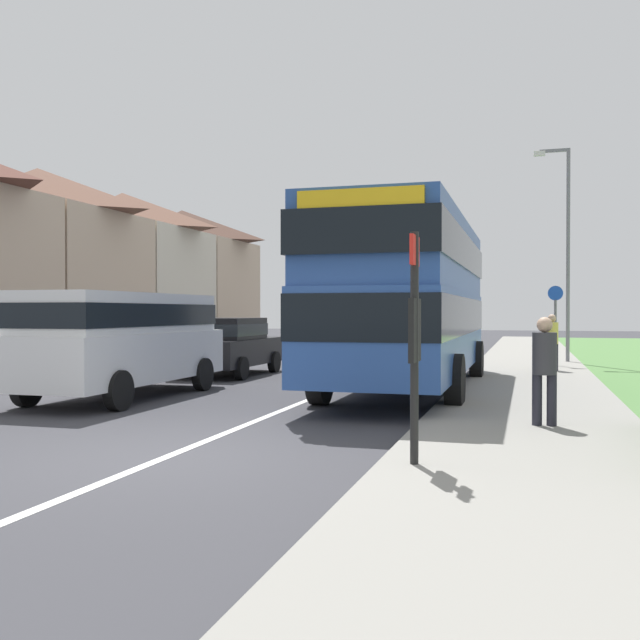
{
  "coord_description": "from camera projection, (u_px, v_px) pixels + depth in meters",
  "views": [
    {
      "loc": [
        4.16,
        -7.72,
        1.75
      ],
      "look_at": [
        0.67,
        4.21,
        1.6
      ],
      "focal_mm": 39.95,
      "sensor_mm": 36.0,
      "label": 1
    }
  ],
  "objects": [
    {
      "name": "house_terrace_far_side",
      "position": [
        84.0,
        266.0,
        31.88
      ],
      "size": [
        7.24,
        24.97,
        7.56
      ],
      "color": "#C1A88E",
      "rests_on": "ground_plane"
    },
    {
      "name": "pedestrian_walking_away",
      "position": [
        552.0,
        339.0,
        19.63
      ],
      "size": [
        0.34,
        0.34,
        1.67
      ],
      "color": "#23232D",
      "rests_on": "ground_plane"
    },
    {
      "name": "ground_plane",
      "position": [
        169.0,
        456.0,
        8.6
      ],
      "size": [
        120.0,
        120.0,
        0.0
      ],
      "primitive_type": "plane",
      "color": "#38383D"
    },
    {
      "name": "pedestrian_at_stop",
      "position": [
        544.0,
        366.0,
        10.14
      ],
      "size": [
        0.34,
        0.34,
        1.67
      ],
      "color": "#23232D",
      "rests_on": "ground_plane"
    },
    {
      "name": "cycle_route_sign",
      "position": [
        555.0,
        322.0,
        21.37
      ],
      "size": [
        0.44,
        0.08,
        2.52
      ],
      "color": "slate",
      "rests_on": "ground_plane"
    },
    {
      "name": "pavement_near_side",
      "position": [
        530.0,
        403.0,
        13.18
      ],
      "size": [
        3.2,
        68.0,
        0.12
      ],
      "primitive_type": "cube",
      "color": "gray",
      "rests_on": "ground_plane"
    },
    {
      "name": "bus_stop_sign",
      "position": [
        415.0,
        331.0,
        7.59
      ],
      "size": [
        0.09,
        0.52,
        2.6
      ],
      "color": "black",
      "rests_on": "ground_plane"
    },
    {
      "name": "lane_marking_centre",
      "position": [
        338.0,
        388.0,
        16.28
      ],
      "size": [
        0.14,
        60.0,
        0.01
      ],
      "primitive_type": "cube",
      "color": "silver",
      "rests_on": "ground_plane"
    },
    {
      "name": "parked_car_black",
      "position": [
        228.0,
        344.0,
        19.42
      ],
      "size": [
        1.93,
        3.94,
        1.57
      ],
      "color": "black",
      "rests_on": "ground_plane"
    },
    {
      "name": "parked_van_white",
      "position": [
        123.0,
        335.0,
        14.35
      ],
      "size": [
        2.11,
        5.43,
        2.11
      ],
      "color": "silver",
      "rests_on": "ground_plane"
    },
    {
      "name": "street_lamp_mid",
      "position": [
        565.0,
        240.0,
        23.12
      ],
      "size": [
        1.14,
        0.2,
        7.05
      ],
      "color": "slate",
      "rests_on": "ground_plane"
    },
    {
      "name": "double_decker_bus",
      "position": [
        409.0,
        293.0,
        15.45
      ],
      "size": [
        2.8,
        9.55,
        3.7
      ],
      "color": "#284C93",
      "rests_on": "ground_plane"
    }
  ]
}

